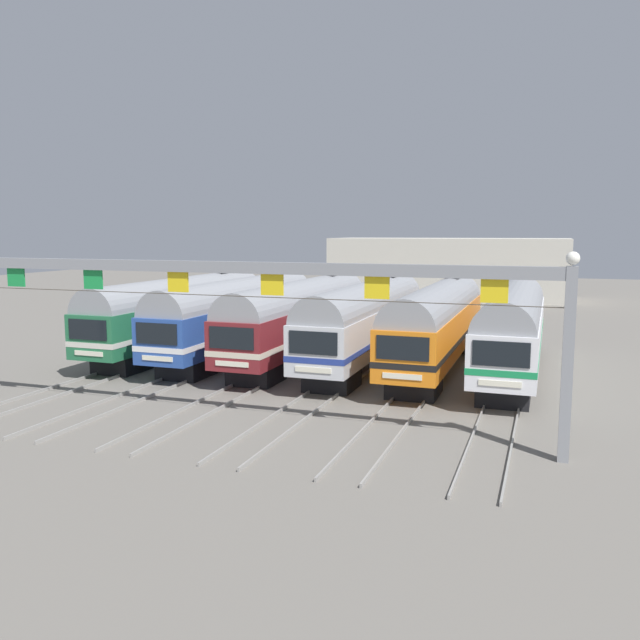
{
  "coord_description": "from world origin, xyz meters",
  "views": [
    {
      "loc": [
        11.83,
        -36.05,
        7.59
      ],
      "look_at": [
        -1.41,
        1.7,
        2.21
      ],
      "focal_mm": 36.89,
      "sensor_mm": 36.0,
      "label": 1
    }
  ],
  "objects_px": {
    "commuter_train_green": "(182,310)",
    "commuter_train_maroon": "(301,315)",
    "commuter_train_white": "(513,325)",
    "catenary_gantry": "(224,291)",
    "commuter_train_orange": "(437,321)",
    "commuter_train_silver": "(367,318)",
    "commuter_train_blue": "(239,312)"
  },
  "relations": [
    {
      "from": "commuter_train_green",
      "to": "commuter_train_maroon",
      "type": "bearing_deg",
      "value": 0.0
    },
    {
      "from": "commuter_train_white",
      "to": "catenary_gantry",
      "type": "relative_size",
      "value": 0.71
    },
    {
      "from": "commuter_train_green",
      "to": "commuter_train_orange",
      "type": "distance_m",
      "value": 16.15
    },
    {
      "from": "commuter_train_silver",
      "to": "catenary_gantry",
      "type": "xyz_separation_m",
      "value": [
        -2.02,
        -13.5,
        2.66
      ]
    },
    {
      "from": "commuter_train_green",
      "to": "commuter_train_silver",
      "type": "relative_size",
      "value": 1.0
    },
    {
      "from": "catenary_gantry",
      "to": "commuter_train_silver",
      "type": "bearing_deg",
      "value": 81.49
    },
    {
      "from": "commuter_train_silver",
      "to": "commuter_train_maroon",
      "type": "bearing_deg",
      "value": 180.0
    },
    {
      "from": "commuter_train_orange",
      "to": "catenary_gantry",
      "type": "distance_m",
      "value": 15.03
    },
    {
      "from": "commuter_train_white",
      "to": "commuter_train_maroon",
      "type": "bearing_deg",
      "value": 179.98
    },
    {
      "from": "commuter_train_blue",
      "to": "commuter_train_white",
      "type": "height_order",
      "value": "commuter_train_blue"
    },
    {
      "from": "commuter_train_blue",
      "to": "commuter_train_white",
      "type": "bearing_deg",
      "value": -0.02
    },
    {
      "from": "commuter_train_green",
      "to": "commuter_train_blue",
      "type": "relative_size",
      "value": 1.0
    },
    {
      "from": "commuter_train_blue",
      "to": "catenary_gantry",
      "type": "height_order",
      "value": "catenary_gantry"
    },
    {
      "from": "commuter_train_green",
      "to": "catenary_gantry",
      "type": "relative_size",
      "value": 0.71
    },
    {
      "from": "commuter_train_blue",
      "to": "commuter_train_orange",
      "type": "bearing_deg",
      "value": 0.0
    },
    {
      "from": "commuter_train_white",
      "to": "catenary_gantry",
      "type": "distance_m",
      "value": 17.06
    },
    {
      "from": "commuter_train_maroon",
      "to": "catenary_gantry",
      "type": "height_order",
      "value": "catenary_gantry"
    },
    {
      "from": "commuter_train_maroon",
      "to": "commuter_train_white",
      "type": "bearing_deg",
      "value": -0.02
    },
    {
      "from": "commuter_train_maroon",
      "to": "commuter_train_silver",
      "type": "relative_size",
      "value": 1.0
    },
    {
      "from": "commuter_train_blue",
      "to": "commuter_train_silver",
      "type": "height_order",
      "value": "same"
    },
    {
      "from": "commuter_train_orange",
      "to": "catenary_gantry",
      "type": "relative_size",
      "value": 0.71
    },
    {
      "from": "commuter_train_orange",
      "to": "commuter_train_white",
      "type": "distance_m",
      "value": 4.04
    },
    {
      "from": "commuter_train_maroon",
      "to": "catenary_gantry",
      "type": "distance_m",
      "value": 13.91
    },
    {
      "from": "commuter_train_maroon",
      "to": "catenary_gantry",
      "type": "xyz_separation_m",
      "value": [
        2.02,
        -13.5,
        2.66
      ]
    },
    {
      "from": "commuter_train_silver",
      "to": "commuter_train_white",
      "type": "relative_size",
      "value": 1.0
    },
    {
      "from": "commuter_train_blue",
      "to": "catenary_gantry",
      "type": "distance_m",
      "value": 15.03
    },
    {
      "from": "commuter_train_silver",
      "to": "commuter_train_orange",
      "type": "relative_size",
      "value": 1.0
    },
    {
      "from": "catenary_gantry",
      "to": "commuter_train_white",
      "type": "bearing_deg",
      "value": 53.2
    },
    {
      "from": "commuter_train_orange",
      "to": "catenary_gantry",
      "type": "bearing_deg",
      "value": -114.17
    },
    {
      "from": "commuter_train_green",
      "to": "commuter_train_orange",
      "type": "relative_size",
      "value": 1.0
    },
    {
      "from": "commuter_train_maroon",
      "to": "catenary_gantry",
      "type": "relative_size",
      "value": 0.71
    },
    {
      "from": "commuter_train_silver",
      "to": "commuter_train_orange",
      "type": "bearing_deg",
      "value": 0.0
    }
  ]
}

